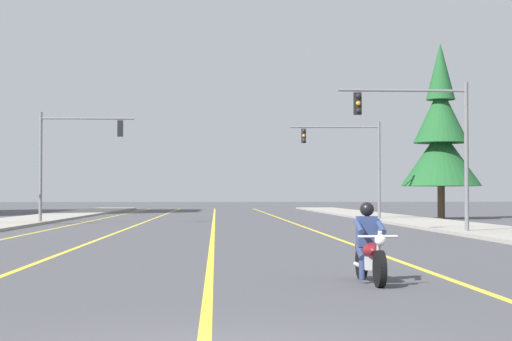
{
  "coord_description": "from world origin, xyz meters",
  "views": [
    {
      "loc": [
        -0.07,
        -8.42,
        1.59
      ],
      "look_at": [
        1.09,
        16.87,
        2.3
      ],
      "focal_mm": 61.75,
      "sensor_mm": 36.0,
      "label": 1
    }
  ],
  "objects_px": {
    "motorcycle_with_rider": "(369,250)",
    "traffic_signal_near_right": "(429,133)",
    "traffic_signal_mid_right": "(353,154)",
    "traffic_signal_near_left": "(68,150)",
    "conifer_tree_right_verge_far": "(441,138)"
  },
  "relations": [
    {
      "from": "motorcycle_with_rider",
      "to": "traffic_signal_near_right",
      "type": "xyz_separation_m",
      "value": [
        5.9,
        19.55,
        3.54
      ]
    },
    {
      "from": "motorcycle_with_rider",
      "to": "traffic_signal_mid_right",
      "type": "bearing_deg",
      "value": 81.52
    },
    {
      "from": "traffic_signal_near_right",
      "to": "traffic_signal_mid_right",
      "type": "height_order",
      "value": "same"
    },
    {
      "from": "motorcycle_with_rider",
      "to": "traffic_signal_mid_right",
      "type": "distance_m",
      "value": 39.32
    },
    {
      "from": "traffic_signal_near_left",
      "to": "conifer_tree_right_verge_far",
      "type": "bearing_deg",
      "value": 20.86
    },
    {
      "from": "traffic_signal_near_right",
      "to": "traffic_signal_mid_right",
      "type": "xyz_separation_m",
      "value": [
        -0.12,
        19.18,
        0.02
      ]
    },
    {
      "from": "motorcycle_with_rider",
      "to": "traffic_signal_near_left",
      "type": "height_order",
      "value": "traffic_signal_near_left"
    },
    {
      "from": "traffic_signal_near_right",
      "to": "conifer_tree_right_verge_far",
      "type": "xyz_separation_m",
      "value": [
        6.35,
        22.63,
        1.29
      ]
    },
    {
      "from": "traffic_signal_near_right",
      "to": "motorcycle_with_rider",
      "type": "bearing_deg",
      "value": -106.78
    },
    {
      "from": "traffic_signal_mid_right",
      "to": "motorcycle_with_rider",
      "type": "bearing_deg",
      "value": -98.48
    },
    {
      "from": "motorcycle_with_rider",
      "to": "traffic_signal_near_right",
      "type": "distance_m",
      "value": 20.72
    },
    {
      "from": "traffic_signal_mid_right",
      "to": "conifer_tree_right_verge_far",
      "type": "bearing_deg",
      "value": 28.07
    },
    {
      "from": "motorcycle_with_rider",
      "to": "conifer_tree_right_verge_far",
      "type": "bearing_deg",
      "value": 73.81
    },
    {
      "from": "traffic_signal_near_right",
      "to": "traffic_signal_near_left",
      "type": "relative_size",
      "value": 1.0
    },
    {
      "from": "conifer_tree_right_verge_far",
      "to": "traffic_signal_mid_right",
      "type": "bearing_deg",
      "value": -151.93
    }
  ]
}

